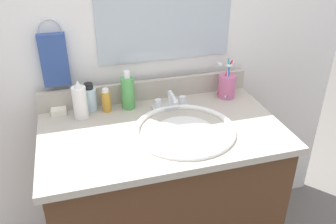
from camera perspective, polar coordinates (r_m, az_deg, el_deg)
name	(u,v)px	position (r m, az deg, el deg)	size (l,w,h in m)	color
vanity_cabinet	(163,206)	(1.67, -0.81, -14.83)	(0.92, 0.52, 0.77)	#4C2D19
countertop	(162,131)	(1.42, -0.92, -3.10)	(0.96, 0.56, 0.03)	#B2A899
backsplash	(147,90)	(1.62, -3.43, 3.53)	(0.96, 0.02, 0.09)	#B2A899
back_wall	(145,121)	(1.77, -3.70, -1.39)	(2.06, 0.04, 1.30)	white
towel_ring	(50,30)	(1.53, -18.40, 12.31)	(0.10, 0.10, 0.01)	silver
hand_towel	(54,60)	(1.55, -17.71, 7.90)	(0.11, 0.04, 0.22)	#334C8C
sink_basin	(184,137)	(1.42, 2.65, -4.09)	(0.40, 0.40, 0.11)	white
faucet	(171,103)	(1.55, 0.43, 1.49)	(0.16, 0.10, 0.08)	silver
bottle_oil_amber	(106,101)	(1.54, -9.83, 1.78)	(0.04, 0.04, 0.11)	gold
bottle_lotion_white	(80,101)	(1.50, -13.90, 1.65)	(0.06, 0.06, 0.17)	white
bottle_gel_clear	(90,98)	(1.56, -12.39, 2.17)	(0.06, 0.06, 0.12)	silver
bottle_toner_green	(128,92)	(1.54, -6.45, 3.18)	(0.06, 0.06, 0.17)	#4C9E4C
cup_pink	(227,85)	(1.66, 9.40, 4.23)	(0.09, 0.09, 0.18)	#D16693
soap_bar	(59,111)	(1.58, -17.07, 0.10)	(0.06, 0.04, 0.02)	white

